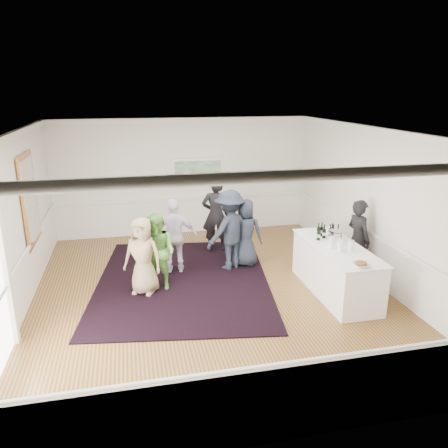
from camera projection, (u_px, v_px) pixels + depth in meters
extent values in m
plane|color=olive|center=(211.00, 292.00, 8.80)|extent=(8.00, 8.00, 0.00)
cube|color=white|center=(210.00, 131.00, 7.85)|extent=(7.00, 8.00, 0.02)
cube|color=white|center=(14.00, 229.00, 7.60)|extent=(0.02, 8.00, 3.20)
cube|color=white|center=(376.00, 206.00, 9.05)|extent=(0.02, 8.00, 3.20)
cube|color=white|center=(183.00, 177.00, 12.06)|extent=(7.00, 0.02, 3.20)
cube|color=white|center=(282.00, 320.00, 4.60)|extent=(7.00, 0.02, 3.20)
cube|color=#CC7C3C|center=(30.00, 200.00, 8.76)|extent=(0.04, 1.25, 1.85)
cube|color=white|center=(31.00, 199.00, 8.77)|extent=(0.01, 1.05, 1.65)
cube|color=white|center=(6.00, 274.00, 6.73)|extent=(0.10, 0.14, 2.40)
cube|color=white|center=(198.00, 170.00, 12.04)|extent=(1.44, 0.05, 0.66)
cube|color=#286A37|center=(198.00, 170.00, 12.01)|extent=(1.30, 0.01, 0.52)
cube|color=black|center=(183.00, 280.00, 9.34)|extent=(4.23, 5.17, 0.02)
cube|color=white|center=(335.00, 270.00, 8.67)|extent=(0.86, 2.37, 0.97)
cube|color=white|center=(337.00, 247.00, 8.53)|extent=(0.92, 2.43, 0.02)
imported|color=black|center=(358.00, 239.00, 9.27)|extent=(0.53, 0.70, 1.73)
imported|color=tan|center=(143.00, 256.00, 8.57)|extent=(0.91, 0.79, 1.57)
imported|color=#66AE45|center=(158.00, 252.00, 8.78)|extent=(0.97, 0.95, 1.57)
imported|color=silver|center=(175.00, 236.00, 9.56)|extent=(1.03, 0.54, 1.68)
imported|color=#1E2532|center=(230.00, 230.00, 9.74)|extent=(1.36, 1.14, 1.82)
imported|color=black|center=(216.00, 215.00, 10.80)|extent=(0.73, 0.52, 1.88)
imported|color=#1E2532|center=(245.00, 233.00, 9.96)|extent=(0.91, 0.78, 1.56)
cylinder|color=#6CAE3E|center=(340.00, 246.00, 8.20)|extent=(0.12, 0.12, 0.24)
cylinder|color=#D83F66|center=(351.00, 246.00, 8.20)|extent=(0.12, 0.12, 0.24)
cylinder|color=#58A239|center=(331.00, 242.00, 8.39)|extent=(0.12, 0.12, 0.24)
cylinder|color=silver|center=(336.00, 237.00, 8.73)|extent=(0.26, 0.26, 0.25)
imported|color=white|center=(361.00, 264.00, 7.55)|extent=(0.29, 0.29, 0.07)
cylinder|color=brown|center=(361.00, 263.00, 7.54)|extent=(0.19, 0.19, 0.04)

